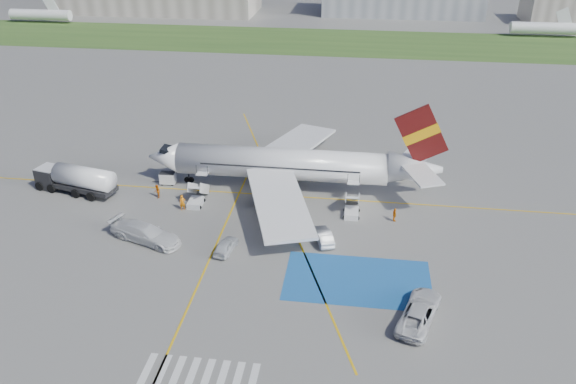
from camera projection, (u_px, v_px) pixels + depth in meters
The scene contains 20 objects.
ground at pixel (262, 249), 58.62m from camera, with size 400.00×400.00×0.00m, color #60605E.
grass_strip at pixel (327, 42), 141.81m from camera, with size 400.00×30.00×0.01m, color #2D4C1E.
taxiway_line_main at pixel (279, 196), 69.13m from camera, with size 120.00×0.20×0.01m, color gold.
taxiway_line_cross at pixel (188, 307), 50.45m from camera, with size 0.20×60.00×0.01m, color gold.
taxiway_line_diag at pixel (279, 196), 69.13m from camera, with size 0.20×60.00×0.01m, color gold.
staging_box at pixel (357, 280), 53.94m from camera, with size 14.00×8.00×0.01m, color #19549B.
crosswalk at pixel (199, 377), 43.07m from camera, with size 9.00×4.00×0.01m.
airliner at pixel (293, 165), 69.11m from camera, with size 36.81×32.95×11.92m.
airstairs_fwd at pixel (197, 199), 67.07m from camera, with size 1.90×5.20×3.60m.
airstairs_aft at pixel (352, 209), 64.89m from camera, with size 1.90×5.20×3.60m.
fuel_tanker at pixel (76, 181), 69.25m from camera, with size 10.90×5.13×3.60m.
gpu_cart at pixel (168, 179), 71.62m from camera, with size 1.98×1.33×1.60m.
belt_loader at pixel (418, 177), 72.90m from camera, with size 5.00×2.70×1.44m.
car_silver_a at pixel (226, 246), 58.02m from camera, with size 1.58×3.93×1.34m, color silver.
car_silver_b at pixel (323, 236), 59.66m from camera, with size 1.49×4.26×1.40m, color #BABEC2.
van_white_a at pixel (420, 309), 48.51m from camera, with size 2.62×5.67×2.13m, color silver.
van_white_b at pixel (145, 230), 59.58m from camera, with size 2.59×6.36×2.49m, color silver.
crew_fwd at pixel (182, 203), 65.57m from camera, with size 0.70×0.46×1.91m, color orange.
crew_nose at pixel (157, 191), 68.28m from camera, with size 0.83×0.64×1.70m, color #DF610B.
crew_aft at pixel (395, 215), 63.36m from camera, with size 0.95×0.40×1.62m, color orange.
Camera 1 is at (9.18, -48.19, 32.76)m, focal length 35.00 mm.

